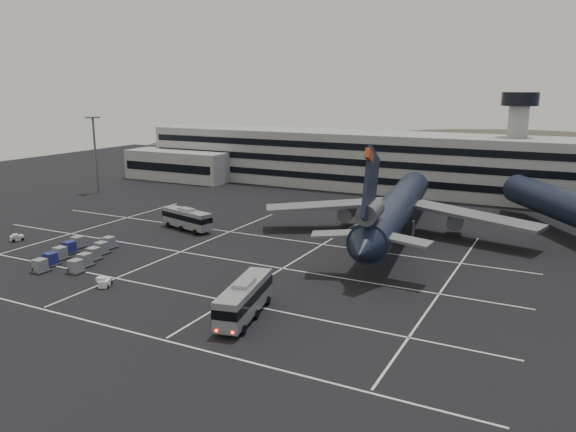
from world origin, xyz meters
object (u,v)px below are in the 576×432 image
at_px(bus_near, 244,298).
at_px(uld_cluster, 77,254).
at_px(bus_far, 187,218).
at_px(tug_a, 16,238).
at_px(trijet_main, 396,208).

bearing_deg(bus_near, uld_cluster, 156.23).
relative_size(bus_near, bus_far, 1.08).
xyz_separation_m(bus_far, uld_cluster, (-3.62, -21.96, -1.27)).
relative_size(tug_a, uld_cluster, 0.14).
bearing_deg(bus_far, trijet_main, -56.68).
distance_m(trijet_main, bus_far, 36.87).
relative_size(bus_far, uld_cluster, 0.72).
xyz_separation_m(trijet_main, uld_cluster, (-38.58, -33.27, -4.33)).
height_order(trijet_main, bus_far, trijet_main).
height_order(bus_near, bus_far, bus_near).
relative_size(trijet_main, uld_cluster, 3.61).
distance_m(bus_far, tug_a, 28.25).
relative_size(bus_far, tug_a, 5.17).
xyz_separation_m(bus_near, tug_a, (-50.66, 9.84, -1.80)).
distance_m(bus_far, uld_cluster, 22.29).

